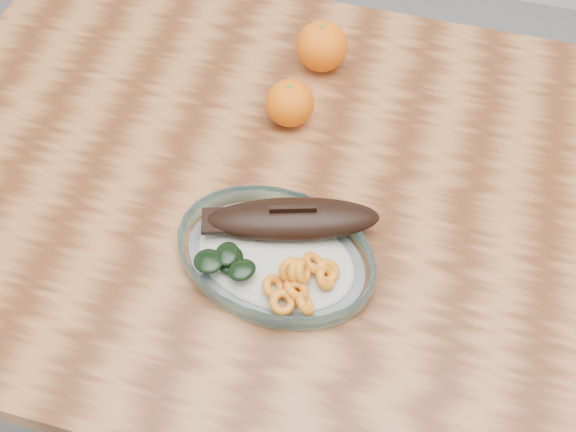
{
  "coord_description": "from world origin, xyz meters",
  "views": [
    {
      "loc": [
        0.12,
        -0.59,
        1.55
      ],
      "look_at": [
        -0.02,
        -0.07,
        0.77
      ],
      "focal_mm": 45.0,
      "sensor_mm": 36.0,
      "label": 1
    }
  ],
  "objects_px": {
    "orange_right": "(322,46)",
    "plated_meal": "(277,252)",
    "dining_table": "(314,230)",
    "orange_left": "(290,103)"
  },
  "relations": [
    {
      "from": "dining_table",
      "to": "plated_meal",
      "type": "relative_size",
      "value": 2.24
    },
    {
      "from": "dining_table",
      "to": "orange_right",
      "type": "xyz_separation_m",
      "value": [
        -0.05,
        0.24,
        0.14
      ]
    },
    {
      "from": "orange_right",
      "to": "dining_table",
      "type": "bearing_deg",
      "value": -77.72
    },
    {
      "from": "plated_meal",
      "to": "orange_right",
      "type": "bearing_deg",
      "value": 103.0
    },
    {
      "from": "orange_right",
      "to": "orange_left",
      "type": "bearing_deg",
      "value": -97.88
    },
    {
      "from": "orange_right",
      "to": "plated_meal",
      "type": "bearing_deg",
      "value": -85.2
    },
    {
      "from": "plated_meal",
      "to": "dining_table",
      "type": "bearing_deg",
      "value": 88.14
    },
    {
      "from": "dining_table",
      "to": "orange_right",
      "type": "bearing_deg",
      "value": 102.28
    },
    {
      "from": "plated_meal",
      "to": "orange_right",
      "type": "distance_m",
      "value": 0.37
    },
    {
      "from": "dining_table",
      "to": "orange_right",
      "type": "distance_m",
      "value": 0.28
    }
  ]
}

